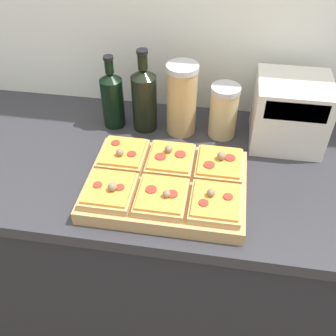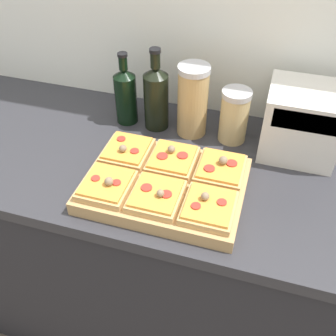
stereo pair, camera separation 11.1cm
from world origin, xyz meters
name	(u,v)px [view 1 (the left image)]	position (x,y,z in m)	size (l,w,h in m)	color
wall_back	(206,20)	(0.00, 0.67, 1.25)	(6.00, 0.06, 2.50)	silver
kitchen_counter	(185,254)	(0.00, 0.32, 0.47)	(2.63, 0.67, 0.94)	#232328
cutting_board	(166,186)	(-0.05, 0.19, 0.96)	(0.45, 0.33, 0.04)	tan
pizza_slice_back_left	(123,154)	(-0.19, 0.27, 0.99)	(0.13, 0.15, 0.05)	tan
pizza_slice_back_center	(171,159)	(-0.05, 0.27, 0.99)	(0.13, 0.15, 0.05)	tan
pizza_slice_back_right	(219,164)	(0.09, 0.27, 0.99)	(0.13, 0.15, 0.05)	tan
pizza_slice_front_left	(109,190)	(-0.19, 0.11, 0.99)	(0.13, 0.15, 0.05)	tan
pizza_slice_front_center	(162,196)	(-0.05, 0.11, 0.99)	(0.13, 0.15, 0.05)	tan
pizza_slice_front_right	(215,203)	(0.09, 0.11, 0.99)	(0.13, 0.15, 0.05)	tan
olive_oil_bottle	(112,98)	(-0.28, 0.49, 1.04)	(0.07, 0.07, 0.25)	black
wine_bottle	(144,98)	(-0.17, 0.49, 1.05)	(0.08, 0.08, 0.28)	black
grain_jar_tall	(182,99)	(-0.05, 0.49, 1.06)	(0.10, 0.10, 0.24)	tan
grain_jar_short	(224,111)	(0.09, 0.49, 1.03)	(0.09, 0.09, 0.18)	tan
toaster_oven	(289,112)	(0.29, 0.49, 1.05)	(0.25, 0.21, 0.22)	beige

